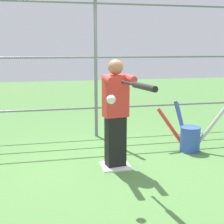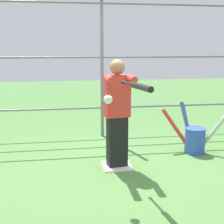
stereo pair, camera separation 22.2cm
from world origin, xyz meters
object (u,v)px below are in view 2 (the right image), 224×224
object	(u,v)px
batter	(117,111)
bat_bucket	(194,138)
baseball_bat_swinging	(139,86)
softball_in_flight	(108,99)

from	to	relation	value
batter	bat_bucket	size ratio (longest dim) A/B	1.49
batter	bat_bucket	world-z (taller)	batter
batter	baseball_bat_swinging	xyz separation A→B (m)	(-0.08, 0.87, 0.43)
softball_in_flight	batter	bearing A→B (deg)	-106.22
batter	softball_in_flight	bearing A→B (deg)	73.78
batter	softball_in_flight	distance (m)	0.97
baseball_bat_swinging	bat_bucket	distance (m)	2.07
bat_bucket	softball_in_flight	bearing A→B (deg)	39.82
baseball_bat_swinging	softball_in_flight	distance (m)	0.36
softball_in_flight	bat_bucket	bearing A→B (deg)	-140.18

